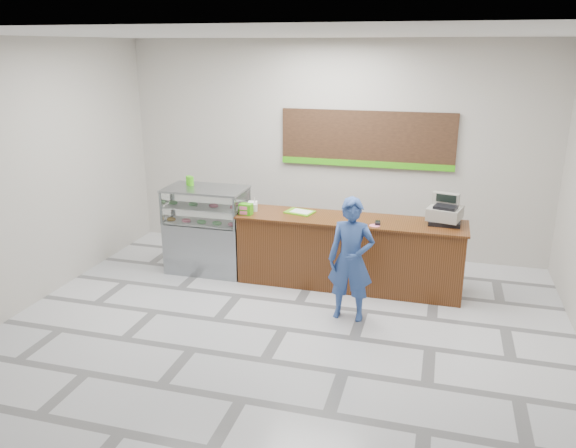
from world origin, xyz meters
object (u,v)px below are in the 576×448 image
(sales_counter, at_px, (349,252))
(customer, at_px, (351,260))
(cash_register, at_px, (445,213))
(serving_tray, at_px, (300,212))
(display_case, at_px, (207,229))

(sales_counter, distance_m, customer, 1.06)
(cash_register, height_order, serving_tray, cash_register)
(cash_register, bearing_deg, sales_counter, -160.12)
(sales_counter, bearing_deg, cash_register, 6.42)
(serving_tray, xyz_separation_m, customer, (0.95, -1.10, -0.24))
(customer, bearing_deg, cash_register, 47.48)
(display_case, distance_m, serving_tray, 1.50)
(display_case, height_order, customer, customer)
(serving_tray, bearing_deg, display_case, -162.36)
(display_case, xyz_separation_m, serving_tray, (1.45, 0.09, 0.37))
(sales_counter, relative_size, display_case, 2.45)
(sales_counter, bearing_deg, customer, -79.51)
(customer, bearing_deg, sales_counter, 101.80)
(sales_counter, height_order, serving_tray, serving_tray)
(cash_register, bearing_deg, display_case, -164.17)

